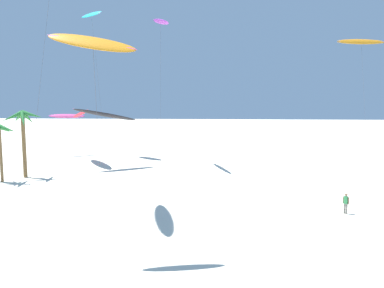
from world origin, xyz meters
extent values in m
cylinder|color=brown|center=(-16.96, 40.19, 3.76)|extent=(0.44, 0.44, 7.51)
cone|color=#287533|center=(-15.79, 40.17, 7.23)|extent=(2.47, 0.60, 1.10)
cone|color=#287533|center=(-16.81, 41.17, 6.83)|extent=(0.90, 2.35, 1.82)
cone|color=#287533|center=(-17.77, 40.85, 6.93)|extent=(2.19, 1.92, 1.66)
cone|color=#287533|center=(-17.94, 39.69, 7.03)|extent=(2.42, 1.59, 1.47)
cone|color=#287533|center=(-16.50, 39.35, 6.78)|extent=(1.57, 2.24, 1.90)
cylinder|color=brown|center=(-18.38, 37.70, 3.05)|extent=(0.31, 0.31, 6.10)
cone|color=#287533|center=(-17.41, 37.55, 5.83)|extent=(2.18, 0.86, 1.07)
cone|color=#287533|center=(-18.26, 38.63, 5.70)|extent=(0.83, 2.16, 1.30)
ellipsoid|color=black|center=(-9.22, 46.85, 6.93)|extent=(7.68, 4.93, 2.27)
ellipsoid|color=#EA5193|center=(-9.22, 46.85, 6.96)|extent=(7.39, 4.33, 1.94)
cylinder|color=#4C4C51|center=(-7.97, 42.96, 3.43)|extent=(2.52, 7.79, 6.87)
ellipsoid|color=orange|center=(-1.99, 18.79, 12.52)|extent=(4.99, 1.82, 1.71)
ellipsoid|color=#EA5193|center=(-1.99, 18.79, 12.55)|extent=(5.06, 1.16, 1.15)
cylinder|color=#4C4C51|center=(-0.72, 15.15, 6.23)|extent=(2.56, 7.28, 12.47)
cylinder|color=#4C4C51|center=(-7.72, 24.50, 10.56)|extent=(0.64, 8.80, 21.13)
ellipsoid|color=purple|center=(-2.43, 50.27, 19.12)|extent=(3.84, 8.10, 2.39)
ellipsoid|color=white|center=(-2.43, 50.27, 19.15)|extent=(3.34, 7.96, 1.92)
cylinder|color=#4C4C51|center=(-2.19, 47.88, 9.52)|extent=(0.51, 4.79, 19.04)
ellipsoid|color=#19B2B7|center=(-14.19, 58.19, 21.66)|extent=(4.93, 4.55, 1.23)
ellipsoid|color=purple|center=(-14.19, 58.19, 21.69)|extent=(4.34, 3.86, 0.52)
cylinder|color=#4C4C51|center=(-12.51, 55.31, 10.80)|extent=(3.39, 5.78, 21.60)
ellipsoid|color=red|center=(-13.70, 50.33, 6.89)|extent=(5.52, 8.27, 2.02)
ellipsoid|color=#EA5193|center=(-13.70, 50.33, 6.92)|extent=(4.78, 7.88, 1.37)
cylinder|color=#4C4C51|center=(-14.10, 48.71, 3.41)|extent=(0.81, 3.26, 6.82)
ellipsoid|color=#EA5193|center=(-18.32, 57.44, 6.18)|extent=(5.20, 3.62, 0.95)
ellipsoid|color=purple|center=(-18.32, 57.44, 6.21)|extent=(5.00, 3.17, 0.53)
cylinder|color=#4C4C51|center=(-16.84, 54.23, 3.05)|extent=(2.98, 6.43, 6.10)
ellipsoid|color=orange|center=(25.42, 55.41, 16.93)|extent=(8.30, 4.57, 1.25)
ellipsoid|color=blue|center=(25.42, 55.41, 16.96)|extent=(8.25, 4.26, 0.70)
cylinder|color=#4C4C51|center=(24.84, 51.28, 8.43)|extent=(1.18, 8.28, 16.87)
cylinder|color=slate|center=(15.63, 27.77, 0.42)|extent=(0.14, 0.14, 0.85)
cylinder|color=slate|center=(15.51, 27.88, 0.42)|extent=(0.14, 0.14, 0.85)
cube|color=#338C4C|center=(15.57, 27.83, 1.14)|extent=(0.36, 0.35, 0.59)
cylinder|color=brown|center=(15.73, 27.69, 1.10)|extent=(0.09, 0.09, 0.56)
cylinder|color=brown|center=(15.42, 27.97, 1.10)|extent=(0.09, 0.09, 0.56)
sphere|color=brown|center=(15.57, 27.83, 1.57)|extent=(0.21, 0.21, 0.21)
camera|label=1|loc=(5.22, -4.69, 9.61)|focal=38.00mm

